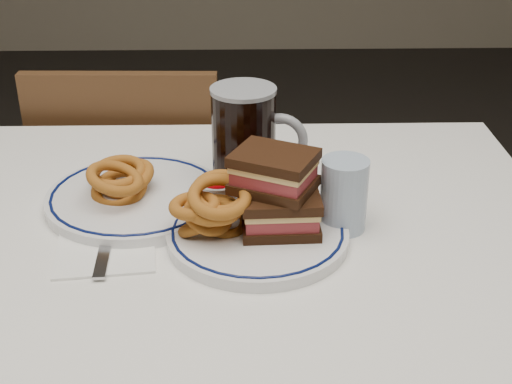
{
  "coord_description": "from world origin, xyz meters",
  "views": [
    {
      "loc": [
        0.16,
        -0.85,
        1.27
      ],
      "look_at": [
        0.18,
        0.0,
        0.83
      ],
      "focal_mm": 50.0,
      "sensor_mm": 36.0,
      "label": 1
    }
  ],
  "objects_px": {
    "chair_far": "(140,218)",
    "far_plate": "(136,197)",
    "main_plate": "(258,234)",
    "beer_mug": "(246,139)",
    "reuben_sandwich": "(277,192)"
  },
  "relations": [
    {
      "from": "reuben_sandwich",
      "to": "beer_mug",
      "type": "relative_size",
      "value": 0.79
    },
    {
      "from": "far_plate",
      "to": "reuben_sandwich",
      "type": "bearing_deg",
      "value": -25.94
    },
    {
      "from": "chair_far",
      "to": "reuben_sandwich",
      "type": "relative_size",
      "value": 6.3
    },
    {
      "from": "far_plate",
      "to": "main_plate",
      "type": "bearing_deg",
      "value": -31.33
    },
    {
      "from": "chair_far",
      "to": "main_plate",
      "type": "relative_size",
      "value": 3.29
    },
    {
      "from": "main_plate",
      "to": "reuben_sandwich",
      "type": "xyz_separation_m",
      "value": [
        0.03,
        0.01,
        0.06
      ]
    },
    {
      "from": "chair_far",
      "to": "beer_mug",
      "type": "relative_size",
      "value": 4.99
    },
    {
      "from": "reuben_sandwich",
      "to": "beer_mug",
      "type": "xyz_separation_m",
      "value": [
        -0.04,
        0.15,
        0.01
      ]
    },
    {
      "from": "main_plate",
      "to": "far_plate",
      "type": "relative_size",
      "value": 0.93
    },
    {
      "from": "beer_mug",
      "to": "far_plate",
      "type": "height_order",
      "value": "beer_mug"
    },
    {
      "from": "reuben_sandwich",
      "to": "far_plate",
      "type": "relative_size",
      "value": 0.49
    },
    {
      "from": "main_plate",
      "to": "beer_mug",
      "type": "relative_size",
      "value": 1.52
    },
    {
      "from": "main_plate",
      "to": "reuben_sandwich",
      "type": "height_order",
      "value": "reuben_sandwich"
    },
    {
      "from": "chair_far",
      "to": "beer_mug",
      "type": "bearing_deg",
      "value": -60.01
    },
    {
      "from": "chair_far",
      "to": "far_plate",
      "type": "distance_m",
      "value": 0.57
    }
  ]
}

